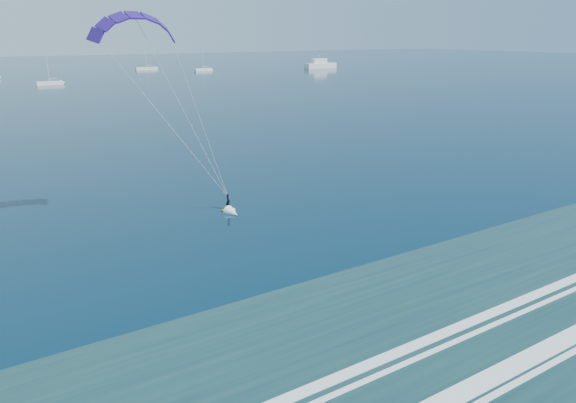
# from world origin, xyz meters

# --- Properties ---
(kitesurfer_rig) EXTENTS (13.80, 5.35, 18.90)m
(kitesurfer_rig) POSITION_xyz_m (-7.63, 33.76, 9.77)
(kitesurfer_rig) COLOR #9BDE1A
(kitesurfer_rig) RESTS_ON ground
(motor_yacht) EXTENTS (16.86, 4.49, 6.72)m
(motor_yacht) POSITION_xyz_m (131.00, 210.47, 1.83)
(motor_yacht) COLOR silver
(motor_yacht) RESTS_ON ground
(sailboat_2) EXTENTS (8.22, 2.40, 11.47)m
(sailboat_2) POSITION_xyz_m (1.62, 184.23, 0.68)
(sailboat_2) COLOR silver
(sailboat_2) RESTS_ON ground
(sailboat_3) EXTENTS (10.32, 2.40, 13.82)m
(sailboat_3) POSITION_xyz_m (52.87, 244.05, 0.70)
(sailboat_3) COLOR silver
(sailboat_3) RESTS_ON ground
(sailboat_4) EXTENTS (8.12, 2.40, 11.17)m
(sailboat_4) POSITION_xyz_m (72.53, 221.26, 0.68)
(sailboat_4) COLOR silver
(sailboat_4) RESTS_ON ground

